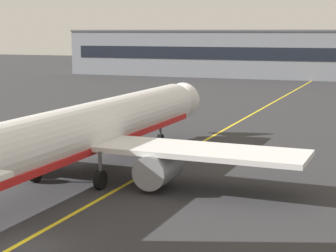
# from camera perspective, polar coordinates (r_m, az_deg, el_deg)

# --- Properties ---
(ground_plane) EXTENTS (400.00, 400.00, 0.00)m
(ground_plane) POSITION_cam_1_polar(r_m,az_deg,el_deg) (30.08, -14.00, -11.58)
(ground_plane) COLOR #2D2D30
(taxiway_centreline) EXTENTS (3.61, 179.98, 0.01)m
(taxiway_centreline) POSITION_cam_1_polar(r_m,az_deg,el_deg) (56.43, 3.49, -1.51)
(taxiway_centreline) COLOR yellow
(taxiway_centreline) RESTS_ON ground
(airliner_foreground) EXTENTS (32.13, 41.48, 11.65)m
(airliner_foreground) POSITION_cam_1_polar(r_m,az_deg,el_deg) (41.87, -8.61, -0.71)
(airliner_foreground) COLOR white
(airliner_foreground) RESTS_ON ground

